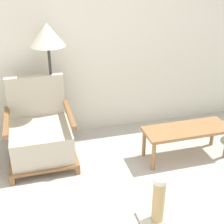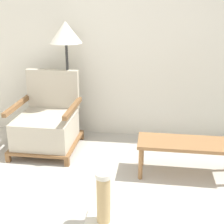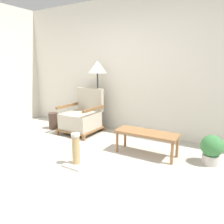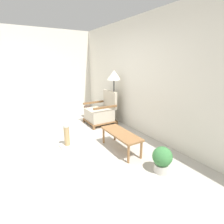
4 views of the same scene
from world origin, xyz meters
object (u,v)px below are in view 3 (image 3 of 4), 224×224
(vase, at_px, (54,121))
(scratching_post, at_px, (76,154))
(armchair, at_px, (82,118))
(coffee_table, at_px, (147,135))
(potted_plant, at_px, (212,149))
(floor_lamp, at_px, (97,70))

(vase, bearing_deg, scratching_post, -35.55)
(armchair, bearing_deg, vase, -171.74)
(vase, height_order, scratching_post, scratching_post)
(coffee_table, bearing_deg, potted_plant, 9.87)
(coffee_table, xyz_separation_m, scratching_post, (-0.70, -0.86, -0.15))
(coffee_table, distance_m, potted_plant, 0.95)
(floor_lamp, bearing_deg, vase, -155.17)
(floor_lamp, relative_size, scratching_post, 3.12)
(armchair, bearing_deg, potted_plant, -5.12)
(coffee_table, xyz_separation_m, vase, (-2.31, 0.28, -0.14))
(potted_plant, distance_m, scratching_post, 1.93)
(potted_plant, bearing_deg, coffee_table, -170.13)
(armchair, height_order, coffee_table, armchair)
(potted_plant, bearing_deg, vase, 177.85)
(coffee_table, bearing_deg, armchair, 166.33)
(floor_lamp, xyz_separation_m, potted_plant, (2.33, -0.54, -1.05))
(armchair, height_order, scratching_post, armchair)
(armchair, xyz_separation_m, vase, (-0.72, -0.10, -0.13))
(potted_plant, bearing_deg, scratching_post, -147.87)
(vase, distance_m, scratching_post, 1.97)
(armchair, distance_m, floor_lamp, 1.04)
(armchair, height_order, potted_plant, armchair)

